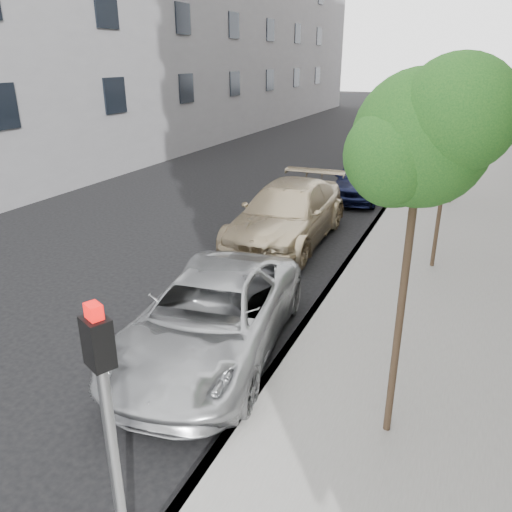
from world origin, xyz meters
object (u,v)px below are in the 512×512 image
Objects in this scene: minivan at (212,316)px; tree_mid at (456,106)px; sedan_blue at (359,179)px; sedan_rear at (383,138)px; signal_pole at (110,430)px; sedan_black at (376,153)px; tree_far at (464,109)px; tree_near at (424,139)px; suv at (287,214)px.

tree_mid is at bearing 51.03° from minivan.
sedan_blue is 0.85× the size of sedan_rear.
signal_pole reaches higher than sedan_black.
sedan_rear is (-1.13, 23.10, -0.01)m from minivan.
sedan_rear is (-4.46, 17.57, -3.30)m from tree_mid.
tree_far is at bearing -65.61° from sedan_black.
tree_mid is 1.17× the size of tree_far.
tree_near is 0.86× the size of suv.
tree_near is at bearing 84.91° from signal_pole.
tree_near reaches higher than tree_far.
suv is at bearing -100.86° from sedan_black.
signal_pole is 10.72m from suv.
tree_near reaches higher than sedan_rear.
tree_mid is 1.51× the size of signal_pole.
sedan_blue is at bearing 104.57° from tree_near.
sedan_rear is (-2.53, 27.41, -1.39)m from signal_pole.
tree_mid is 7.24m from minivan.
sedan_rear is at bearing 100.49° from tree_near.
tree_mid is at bearing -90.00° from tree_far.
tree_far is 0.96× the size of sedan_blue.
sedan_black is at bearing 92.13° from sedan_blue.
signal_pole is at bearing -96.73° from tree_far.
suv reaches higher than minivan.
tree_mid is 13.25m from sedan_black.
sedan_blue is (-1.40, 16.14, -1.39)m from signal_pole.
sedan_black is (-1.93, 22.08, -1.37)m from signal_pole.
signal_pole reaches higher than sedan_blue.
tree_far is 0.77× the size of minivan.
suv is 5.79m from sedan_blue.
sedan_black is at bearing 123.85° from tree_far.
tree_mid is at bearing -81.99° from sedan_black.
minivan is at bearing -83.24° from suv.
suv is (-4.14, 7.08, -3.33)m from tree_near.
sedan_rear is at bearing 86.99° from sedan_black.
tree_near is at bearing -24.17° from minivan.
minivan is at bearing 163.78° from tree_near.
sedan_blue is (-3.33, -0.20, -2.70)m from tree_far.
suv is at bearing -96.56° from sedan_rear.
tree_near reaches higher than tree_mid.
minivan is at bearing 132.94° from signal_pole.
tree_near is 19.44m from sedan_black.
signal_pole is 0.70× the size of sedan_black.
tree_mid is at bearing -83.40° from sedan_rear.
minivan is at bearing -94.83° from sedan_rear.
sedan_blue is (-3.33, 6.30, -3.30)m from tree_mid.
tree_near is 1.17× the size of sedan_blue.
sedan_blue is at bearing 119.88° from signal_pole.
tree_near is 1.04× the size of tree_mid.
sedan_black reaches higher than sedan_blue.
tree_near is at bearing -60.48° from suv.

